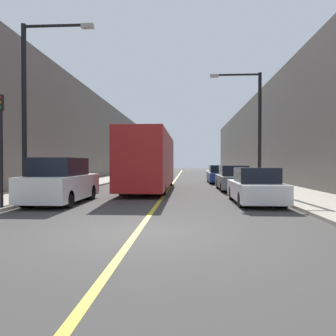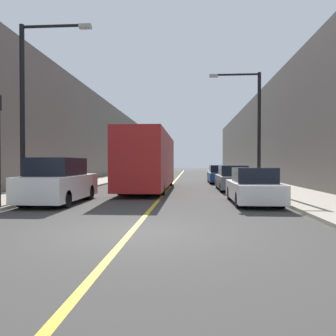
{
  "view_description": "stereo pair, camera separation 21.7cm",
  "coord_description": "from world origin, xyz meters",
  "px_view_note": "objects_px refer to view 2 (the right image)",
  "views": [
    {
      "loc": [
        1.24,
        -7.87,
        1.71
      ],
      "look_at": [
        -0.24,
        16.99,
        1.32
      ],
      "focal_mm": 35.0,
      "sensor_mm": 36.0,
      "label": 1
    },
    {
      "loc": [
        1.45,
        -7.85,
        1.71
      ],
      "look_at": [
        -0.24,
        16.99,
        1.32
      ],
      "focal_mm": 35.0,
      "sensor_mm": 36.0,
      "label": 2
    }
  ],
  "objects_px": {
    "parked_suv_left": "(59,182)",
    "street_lamp_left": "(29,99)",
    "bus": "(150,161)",
    "car_right_far": "(219,175)",
    "street_lamp_right": "(254,121)",
    "car_right_near": "(253,188)",
    "car_right_mid": "(232,179)"
  },
  "relations": [
    {
      "from": "street_lamp_left",
      "to": "street_lamp_right",
      "type": "relative_size",
      "value": 1.06
    },
    {
      "from": "car_right_near",
      "to": "car_right_far",
      "type": "bearing_deg",
      "value": 90.68
    },
    {
      "from": "parked_suv_left",
      "to": "car_right_near",
      "type": "relative_size",
      "value": 1.09
    },
    {
      "from": "car_right_mid",
      "to": "car_right_near",
      "type": "bearing_deg",
      "value": -90.01
    },
    {
      "from": "car_right_mid",
      "to": "car_right_far",
      "type": "bearing_deg",
      "value": 91.32
    },
    {
      "from": "car_right_near",
      "to": "street_lamp_left",
      "type": "height_order",
      "value": "street_lamp_left"
    },
    {
      "from": "car_right_far",
      "to": "parked_suv_left",
      "type": "bearing_deg",
      "value": -119.06
    },
    {
      "from": "bus",
      "to": "street_lamp_right",
      "type": "height_order",
      "value": "street_lamp_right"
    },
    {
      "from": "parked_suv_left",
      "to": "car_right_near",
      "type": "height_order",
      "value": "parked_suv_left"
    },
    {
      "from": "bus",
      "to": "street_lamp_right",
      "type": "relative_size",
      "value": 1.68
    },
    {
      "from": "car_right_near",
      "to": "car_right_mid",
      "type": "xyz_separation_m",
      "value": [
        0.0,
        6.76,
        0.02
      ]
    },
    {
      "from": "bus",
      "to": "street_lamp_left",
      "type": "distance_m",
      "value": 8.93
    },
    {
      "from": "parked_suv_left",
      "to": "street_lamp_left",
      "type": "height_order",
      "value": "street_lamp_left"
    },
    {
      "from": "car_right_near",
      "to": "street_lamp_right",
      "type": "relative_size",
      "value": 0.63
    },
    {
      "from": "car_right_far",
      "to": "car_right_near",
      "type": "bearing_deg",
      "value": -89.32
    },
    {
      "from": "car_right_near",
      "to": "street_lamp_right",
      "type": "distance_m",
      "value": 6.9
    },
    {
      "from": "car_right_mid",
      "to": "street_lamp_right",
      "type": "xyz_separation_m",
      "value": [
        1.13,
        -0.9,
        3.46
      ]
    },
    {
      "from": "parked_suv_left",
      "to": "car_right_mid",
      "type": "xyz_separation_m",
      "value": [
        8.17,
        7.09,
        -0.19
      ]
    },
    {
      "from": "bus",
      "to": "car_right_near",
      "type": "bearing_deg",
      "value": -53.01
    },
    {
      "from": "parked_suv_left",
      "to": "street_lamp_left",
      "type": "bearing_deg",
      "value": -164.86
    },
    {
      "from": "street_lamp_right",
      "to": "car_right_far",
      "type": "bearing_deg",
      "value": 98.99
    },
    {
      "from": "car_right_mid",
      "to": "street_lamp_right",
      "type": "bearing_deg",
      "value": -38.7
    },
    {
      "from": "bus",
      "to": "street_lamp_left",
      "type": "xyz_separation_m",
      "value": [
        -4.09,
        -7.54,
        2.5
      ]
    },
    {
      "from": "parked_suv_left",
      "to": "car_right_mid",
      "type": "height_order",
      "value": "parked_suv_left"
    },
    {
      "from": "street_lamp_left",
      "to": "street_lamp_right",
      "type": "bearing_deg",
      "value": 31.93
    },
    {
      "from": "parked_suv_left",
      "to": "street_lamp_right",
      "type": "height_order",
      "value": "street_lamp_right"
    },
    {
      "from": "car_right_far",
      "to": "street_lamp_left",
      "type": "xyz_separation_m",
      "value": [
        -9.12,
        -14.7,
        3.67
      ]
    },
    {
      "from": "bus",
      "to": "car_right_near",
      "type": "xyz_separation_m",
      "value": [
        5.2,
        -6.9,
        -1.18
      ]
    },
    {
      "from": "car_right_mid",
      "to": "street_lamp_left",
      "type": "distance_m",
      "value": 12.42
    },
    {
      "from": "car_right_near",
      "to": "street_lamp_left",
      "type": "relative_size",
      "value": 0.6
    },
    {
      "from": "parked_suv_left",
      "to": "street_lamp_right",
      "type": "relative_size",
      "value": 0.69
    },
    {
      "from": "car_right_mid",
      "to": "car_right_far",
      "type": "xyz_separation_m",
      "value": [
        -0.17,
        7.3,
        -0.01
      ]
    }
  ]
}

